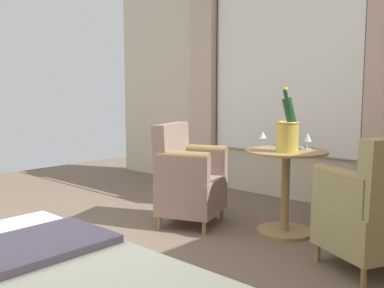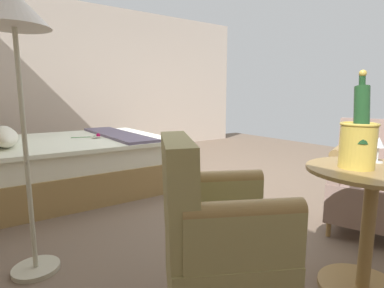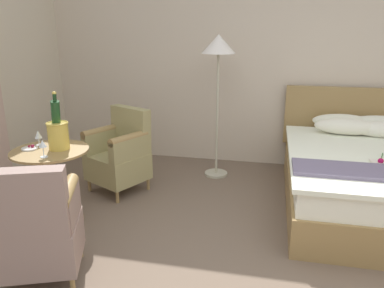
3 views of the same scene
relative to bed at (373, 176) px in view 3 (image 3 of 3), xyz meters
name	(u,v)px [view 3 (image 3 of 3)]	position (x,y,z in m)	size (l,w,h in m)	color
wall_headboard_side	(285,58)	(-0.90, 1.15, 1.06)	(6.30, 0.12, 2.78)	beige
bed	(373,176)	(0.00, 0.00, 0.00)	(1.73, 2.18, 1.07)	#9C7B49
floor_lamp_brass	(218,56)	(-1.65, 0.53, 1.11)	(0.39, 0.39, 1.68)	#BCB8A0
side_table_round	(54,182)	(-2.93, -0.96, 0.07)	(0.68, 0.68, 0.71)	#9C7B49
champagne_bucket	(58,131)	(-2.86, -0.91, 0.54)	(0.19, 0.19, 0.52)	gold
wine_glass_near_bucket	(38,135)	(-3.09, -0.86, 0.47)	(0.07, 0.07, 0.14)	white
wine_glass_near_edge	(43,145)	(-2.86, -1.15, 0.48)	(0.06, 0.06, 0.15)	white
snack_plate	(30,148)	(-3.11, -0.98, 0.38)	(0.14, 0.14, 0.04)	white
armchair_by_window	(120,154)	(-2.63, -0.13, 0.09)	(0.73, 0.73, 0.91)	#9C7B49
armchair_facing_bed	(35,229)	(-2.58, -1.75, 0.08)	(0.71, 0.68, 0.91)	#9C7B49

